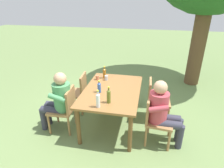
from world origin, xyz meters
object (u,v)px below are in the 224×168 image
object	(u,v)px
chair_far_left	(155,98)
bottle_blue	(99,87)
dining_table	(112,94)
chair_near_left	(79,91)
person_in_plaid_shirt	(59,99)
bottle_amber	(104,73)
chair_near_right	(65,107)
cup_terracotta	(97,78)
bottle_clear	(98,100)
bottle_olive	(109,96)
backpack_by_far_side	(121,87)
chair_far_right	(155,118)
person_in_white_shirt	(163,110)
cup_steel	(106,78)
backpack_by_near_side	(116,88)

from	to	relation	value
chair_far_left	bottle_blue	size ratio (longest dim) A/B	3.77
dining_table	chair_near_left	bearing A→B (deg)	-113.20
person_in_plaid_shirt	bottle_amber	world-z (taller)	person_in_plaid_shirt
chair_near_right	person_in_plaid_shirt	world-z (taller)	person_in_plaid_shirt
person_in_plaid_shirt	cup_terracotta	size ratio (longest dim) A/B	12.09
person_in_plaid_shirt	bottle_clear	distance (m)	0.92
bottle_olive	bottle_blue	size ratio (longest dim) A/B	1.27
bottle_clear	backpack_by_far_side	size ratio (longest dim) A/B	0.75
bottle_olive	cup_terracotta	size ratio (longest dim) A/B	3.01
bottle_blue	cup_terracotta	xyz separation A→B (m)	(-0.54, -0.19, -0.05)
bottle_clear	person_in_plaid_shirt	bearing A→B (deg)	-109.27
chair_far_right	bottle_amber	xyz separation A→B (m)	(-0.85, -1.09, 0.40)
person_in_white_shirt	cup_steel	bearing A→B (deg)	-123.82
person_in_plaid_shirt	cup_steel	distance (m)	1.06
person_in_white_shirt	bottle_amber	bearing A→B (deg)	-125.54
bottle_olive	backpack_by_far_side	bearing A→B (deg)	-177.47
bottle_blue	backpack_by_near_side	distance (m)	1.46
dining_table	cup_terracotta	bearing A→B (deg)	-134.95
chair_far_left	person_in_white_shirt	distance (m)	0.71
chair_far_left	bottle_clear	bearing A→B (deg)	-42.96
bottle_olive	cup_terracotta	xyz separation A→B (m)	(-0.87, -0.44, -0.08)
bottle_clear	bottle_amber	bearing A→B (deg)	-171.24
chair_far_left	person_in_plaid_shirt	world-z (taller)	person_in_plaid_shirt
chair_near_right	bottle_olive	xyz separation A→B (m)	(0.13, 0.86, 0.41)
dining_table	bottle_blue	size ratio (longest dim) A/B	6.62
chair_far_right	bottle_amber	distance (m)	1.44
cup_terracotta	person_in_plaid_shirt	bearing A→B (deg)	-35.64
bottle_blue	backpack_by_near_side	xyz separation A→B (m)	(-1.31, 0.08, -0.65)
backpack_by_near_side	chair_near_left	bearing A→B (deg)	-40.35
dining_table	chair_far_left	size ratio (longest dim) A/B	1.76
person_in_white_shirt	person_in_plaid_shirt	xyz separation A→B (m)	(0.00, -1.86, 0.00)
dining_table	backpack_by_far_side	bearing A→B (deg)	-178.39
chair_far_right	chair_near_right	distance (m)	1.64
chair_near_right	cup_steel	size ratio (longest dim) A/B	8.86
person_in_white_shirt	chair_near_right	bearing A→B (deg)	-90.17
cup_steel	backpack_by_near_side	world-z (taller)	cup_steel
chair_far_left	bottle_olive	size ratio (longest dim) A/B	2.96
chair_far_left	bottle_clear	world-z (taller)	bottle_clear
person_in_white_shirt	bottle_clear	size ratio (longest dim) A/B	3.92
chair_far_right	bottle_blue	bearing A→B (deg)	-100.80
bottle_clear	bottle_olive	bearing A→B (deg)	141.11
cup_steel	bottle_blue	bearing A→B (deg)	0.07
bottle_amber	dining_table	bearing A→B (deg)	27.78
person_in_white_shirt	backpack_by_far_side	bearing A→B (deg)	-149.90
bottle_amber	bottle_olive	bearing A→B (deg)	17.59
chair_far_right	backpack_by_far_side	world-z (taller)	chair_far_right
bottle_olive	backpack_by_near_side	distance (m)	1.78
bottle_olive	cup_terracotta	world-z (taller)	bottle_olive
bottle_blue	cup_steel	world-z (taller)	bottle_blue
chair_near_right	person_in_plaid_shirt	distance (m)	0.20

